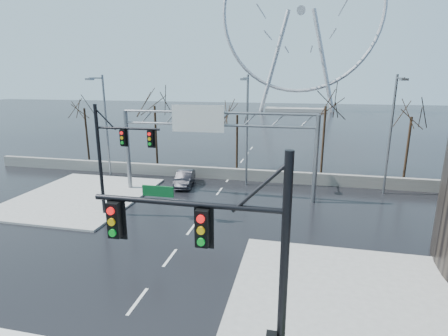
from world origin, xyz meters
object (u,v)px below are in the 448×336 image
(sign_gantry, at_px, (212,135))
(ferris_wheel, at_px, (301,17))
(signal_mast_far, at_px, (113,151))
(car, at_px, (185,178))
(signal_mast_near, at_px, (234,261))

(sign_gantry, height_order, ferris_wheel, ferris_wheel)
(signal_mast_far, xyz_separation_m, car, (2.34, 8.04, -4.15))
(sign_gantry, bearing_deg, signal_mast_far, -132.47)
(ferris_wheel, bearing_deg, signal_mast_near, -89.92)
(signal_mast_far, distance_m, sign_gantry, 8.14)
(signal_mast_far, relative_size, sign_gantry, 0.49)
(sign_gantry, relative_size, ferris_wheel, 0.32)
(signal_mast_far, distance_m, car, 9.34)
(signal_mast_near, xyz_separation_m, car, (-8.67, 21.04, -4.18))
(signal_mast_near, xyz_separation_m, signal_mast_far, (-11.01, 13.00, -0.04))
(signal_mast_near, xyz_separation_m, sign_gantry, (-5.52, 19.00, 0.31))
(signal_mast_far, relative_size, ferris_wheel, 0.16)
(signal_mast_near, distance_m, car, 23.14)
(sign_gantry, xyz_separation_m, car, (-3.16, 2.04, -4.49))
(car, bearing_deg, signal_mast_near, -76.84)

